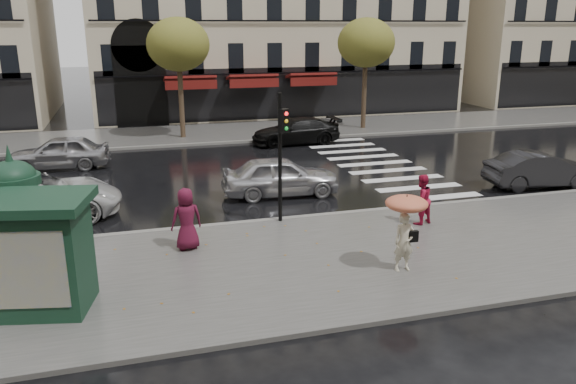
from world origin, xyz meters
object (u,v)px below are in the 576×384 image
object	(u,v)px
traffic_light	(282,146)
car_white	(32,197)
man_burgundy	(186,219)
car_darkgrey	(540,170)
car_silver	(280,176)
car_black	(296,131)
woman_red	(421,199)
car_far_silver	(59,152)
woman_umbrella	(406,220)
newsstand	(42,252)
morris_column	(18,217)

from	to	relation	value
traffic_light	car_white	bearing A→B (deg)	160.96
man_burgundy	traffic_light	xyz separation A→B (m)	(3.17, 1.49, 1.60)
car_darkgrey	car_silver	bearing A→B (deg)	86.96
car_white	traffic_light	bearing A→B (deg)	-114.37
traffic_light	car_darkgrey	distance (m)	11.30
car_darkgrey	car_white	world-z (taller)	car_white
traffic_light	car_black	world-z (taller)	traffic_light
man_burgundy	car_darkgrey	xyz separation A→B (m)	(14.21, 2.97, -0.30)
woman_red	car_darkgrey	bearing A→B (deg)	-173.09
car_far_silver	car_white	bearing A→B (deg)	3.12
woman_umbrella	car_silver	world-z (taller)	woman_umbrella
traffic_light	car_black	bearing A→B (deg)	71.30
newsstand	car_far_silver	bearing A→B (deg)	94.36
car_darkgrey	car_black	xyz separation A→B (m)	(-6.89, 10.80, -0.01)
newsstand	car_black	bearing A→B (deg)	56.93
man_burgundy	car_white	xyz separation A→B (m)	(-4.59, 4.17, -0.22)
woman_umbrella	car_darkgrey	size ratio (longest dim) A/B	0.48
newsstand	woman_umbrella	bearing A→B (deg)	-2.28
car_far_silver	traffic_light	bearing A→B (deg)	41.76
car_black	woman_red	bearing A→B (deg)	-1.62
car_white	car_far_silver	size ratio (longest dim) A/B	1.31
car_silver	woman_umbrella	bearing A→B (deg)	-167.96
man_burgundy	car_white	bearing A→B (deg)	-51.22
car_darkgrey	traffic_light	bearing A→B (deg)	104.18
morris_column	traffic_light	xyz separation A→B (m)	(7.27, 2.43, 0.85)
morris_column	car_black	xyz separation A→B (m)	(11.42, 14.71, -1.07)
morris_column	car_black	world-z (taller)	morris_column
woman_umbrella	car_silver	size ratio (longest dim) A/B	0.47
woman_red	traffic_light	bearing A→B (deg)	-34.67
man_burgundy	car_far_silver	distance (m)	12.25
car_silver	car_black	world-z (taller)	car_silver
woman_red	newsstand	bearing A→B (deg)	-1.62
car_silver	newsstand	bearing A→B (deg)	138.24
woman_red	car_black	world-z (taller)	woman_red
traffic_light	car_darkgrey	xyz separation A→B (m)	(11.04, 1.47, -1.91)
traffic_light	newsstand	world-z (taller)	traffic_light
man_burgundy	traffic_light	world-z (taller)	traffic_light
woman_umbrella	car_far_silver	size ratio (longest dim) A/B	0.48
morris_column	car_darkgrey	xyz separation A→B (m)	(18.30, 3.91, -1.06)
car_silver	car_far_silver	bearing A→B (deg)	54.80
morris_column	newsstand	size ratio (longest dim) A/B	1.32
car_white	morris_column	bearing A→B (deg)	-179.83
car_darkgrey	newsstand	bearing A→B (deg)	114.31
car_white	car_silver	bearing A→B (deg)	-91.81
car_black	newsstand	bearing A→B (deg)	-34.77
car_white	car_far_silver	distance (m)	7.25
traffic_light	woman_red	bearing A→B (deg)	-18.75
woman_umbrella	car_white	world-z (taller)	woman_umbrella
car_darkgrey	car_white	size ratio (longest dim) A/B	0.75
newsstand	car_silver	world-z (taller)	newsstand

